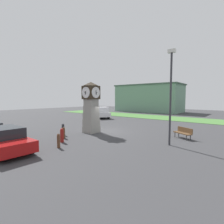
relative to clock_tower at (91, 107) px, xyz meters
The scene contains 13 objects.
ground_plane 2.86m from the clock_tower, 70.57° to the left, with size 82.47×82.47×0.00m, color #38383A.
clock_tower is the anchor object (origin of this frame).
bollard_near_tower 5.83m from the clock_tower, 66.82° to the right, with size 0.21×0.21×0.96m.
bollard_mid_row 4.58m from the clock_tower, 75.38° to the right, with size 0.26×0.26×1.05m.
bollard_far_row 3.75m from the clock_tower, 89.58° to the right, with size 0.24×0.24×0.91m.
bollard_end_row 3.33m from the clock_tower, 112.40° to the right, with size 0.24×0.24×1.03m.
car_by_building 7.91m from the clock_tower, 85.91° to the right, with size 4.28×2.09×1.53m.
pickup_truck 12.75m from the clock_tower, 129.82° to the left, with size 5.75×4.51×1.85m.
bench 8.48m from the clock_tower, 21.81° to the left, with size 1.66×1.24×0.90m.
pedestrian_near_bench 6.84m from the clock_tower, 136.08° to the left, with size 0.40×0.24×1.66m.
street_lamp_near_road 7.69m from the clock_tower, ahead, with size 0.50×0.24×6.61m.
warehouse_blue_far 28.44m from the clock_tower, 106.91° to the left, with size 15.89×8.07×6.57m.
grass_verge_far 16.64m from the clock_tower, 87.54° to the left, with size 49.48×6.22×0.04m, color #477A38.
Camera 1 is at (11.71, -12.85, 3.31)m, focal length 28.00 mm.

